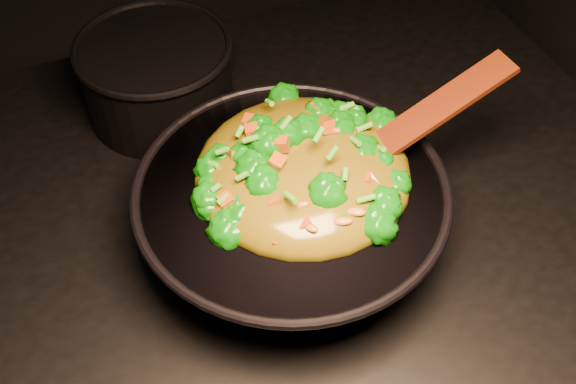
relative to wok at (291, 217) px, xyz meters
name	(u,v)px	position (x,y,z in m)	size (l,w,h in m)	color
wok	(291,217)	(0.00, 0.00, 0.00)	(0.36, 0.36, 0.10)	black
stir_fry	(303,149)	(0.02, 0.01, 0.09)	(0.25, 0.25, 0.09)	#0D6507
spatula	(415,124)	(0.16, 0.00, 0.09)	(0.26, 0.04, 0.01)	#3A1A07
back_pot	(158,78)	(-0.08, 0.30, 0.01)	(0.21, 0.21, 0.12)	black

